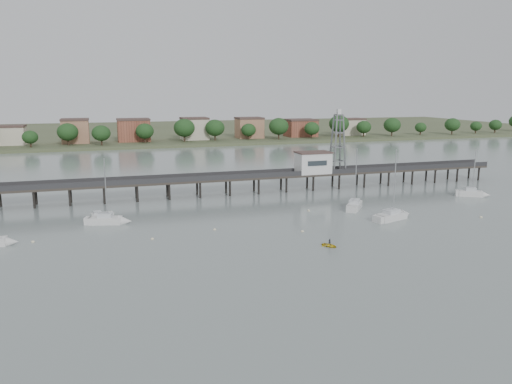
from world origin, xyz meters
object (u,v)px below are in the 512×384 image
white_tender (102,215)px  yellow_dinghy (329,246)px  sailboat_e (475,194)px  sailboat_b (112,220)px  pier (213,179)px  lattice_tower (338,144)px  sailboat_c (355,205)px  sailboat_d (396,216)px

white_tender → yellow_dinghy: (33.95, -29.24, -0.49)m
sailboat_e → yellow_dinghy: sailboat_e is taller
sailboat_b → yellow_dinghy: (32.19, -24.07, -0.64)m
pier → sailboat_e: (57.19, -19.15, -3.14)m
lattice_tower → sailboat_b: lattice_tower is taller
sailboat_c → sailboat_b: sailboat_c is taller
pier → sailboat_e: sailboat_e is taller
sailboat_c → sailboat_d: bearing=-126.2°
sailboat_e → yellow_dinghy: 54.00m
sailboat_d → yellow_dinghy: 22.84m
lattice_tower → sailboat_c: bearing=-105.9°
pier → sailboat_b: size_ratio=11.80×
sailboat_d → white_tender: size_ratio=3.25×
pier → sailboat_e: 60.39m
lattice_tower → sailboat_c: size_ratio=1.18×
white_tender → sailboat_e: bearing=-14.9°
white_tender → yellow_dinghy: 44.81m
sailboat_e → sailboat_b: bearing=-147.8°
sailboat_d → yellow_dinghy: (-19.50, -11.86, -0.64)m
sailboat_d → yellow_dinghy: bearing=-166.2°
sailboat_d → yellow_dinghy: sailboat_d is taller
sailboat_d → white_tender: sailboat_d is taller
lattice_tower → sailboat_d: (-3.03, -31.56, -10.46)m
sailboat_c → sailboat_e: bearing=-48.5°
sailboat_e → lattice_tower: bearing=175.4°
pier → sailboat_c: bearing=-39.4°
sailboat_c → sailboat_b: size_ratio=1.03×
white_tender → pier: bearing=18.1°
sailboat_d → yellow_dinghy: size_ratio=5.38×
pier → yellow_dinghy: (8.96, -43.41, -3.79)m
pier → sailboat_d: sailboat_d is taller
white_tender → yellow_dinghy: white_tender is taller
sailboat_e → yellow_dinghy: bearing=-121.2°
sailboat_e → white_tender: sailboat_e is taller
pier → white_tender: 28.92m
yellow_dinghy → lattice_tower: bearing=30.6°
sailboat_c → yellow_dinghy: (-16.56, -22.43, -0.64)m
pier → sailboat_c: 33.19m
sailboat_b → white_tender: (-1.76, 5.17, -0.16)m
lattice_tower → sailboat_d: size_ratio=1.10×
yellow_dinghy → sailboat_c: bearing=21.6°
sailboat_d → sailboat_e: size_ratio=1.23×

